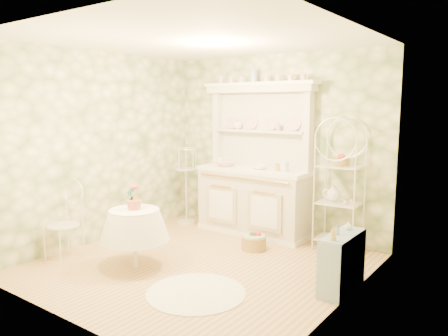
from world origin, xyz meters
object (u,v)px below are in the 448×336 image
Objects in this scene: cafe_chair at (63,222)px; round_table at (135,237)px; kitchen_dresser at (253,159)px; floor_basket at (254,242)px; birdcage_stand at (186,178)px; bakers_rack at (340,181)px; side_shelf at (342,264)px.

round_table is at bearing 15.60° from cafe_chair.
kitchen_dresser is 1.29m from floor_basket.
floor_basket is at bearing -16.40° from birdcage_stand.
bakers_rack is 1.23× the size of birdcage_stand.
birdcage_stand is (-3.09, 1.05, 0.48)m from side_shelf.
round_table is 0.99m from cafe_chair.
birdcage_stand is at bearing 163.60° from floor_basket.
birdcage_stand reaches higher than cafe_chair.
cafe_chair is (-0.91, -0.37, 0.12)m from round_table.
bakers_rack is at bearing 4.00° from birdcage_stand.
bakers_rack is 2.50× the size of round_table.
bakers_rack is 3.62m from cafe_chair.
bakers_rack is 1.41m from floor_basket.
kitchen_dresser reaches higher than side_shelf.
kitchen_dresser is 1.49× the size of birdcage_stand.
kitchen_dresser is 1.36m from bakers_rack.
bakers_rack reaches higher than side_shelf.
birdcage_stand reaches higher than side_shelf.
bakers_rack is 5.78× the size of floor_basket.
birdcage_stand is (0.09, 2.24, 0.27)m from cafe_chair.
bakers_rack reaches higher than round_table.
round_table reaches higher than floor_basket.
kitchen_dresser is at bearing 78.96° from round_table.
bakers_rack is at bearing 49.69° from round_table.
floor_basket is at bearing -147.18° from bakers_rack.
side_shelf is 1.58m from floor_basket.
kitchen_dresser reaches higher than bakers_rack.
side_shelf reaches higher than floor_basket.
bakers_rack is 2.75m from round_table.
side_shelf is 2.07× the size of floor_basket.
cafe_chair is at bearing -134.42° from floor_basket.
cafe_chair is (-1.30, -2.40, -0.65)m from kitchen_dresser.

